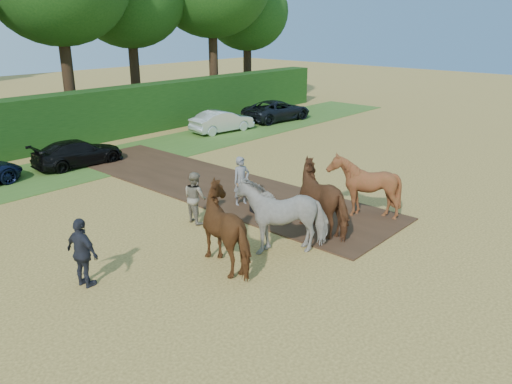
# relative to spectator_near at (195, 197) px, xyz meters

# --- Properties ---
(ground) EXTENTS (120.00, 120.00, 0.00)m
(ground) POSITION_rel_spectator_near_xyz_m (1.81, -4.41, -0.94)
(ground) COLOR gold
(ground) RESTS_ON ground
(earth_strip) EXTENTS (4.50, 17.00, 0.05)m
(earth_strip) POSITION_rel_spectator_near_xyz_m (3.31, 2.59, -0.91)
(earth_strip) COLOR #472D1C
(earth_strip) RESTS_ON ground
(grass_verge) EXTENTS (50.00, 5.00, 0.03)m
(grass_verge) POSITION_rel_spectator_near_xyz_m (1.81, 9.59, -0.92)
(grass_verge) COLOR #38601E
(grass_verge) RESTS_ON ground
(hedgerow) EXTENTS (46.00, 1.60, 3.00)m
(hedgerow) POSITION_rel_spectator_near_xyz_m (1.81, 14.09, 0.56)
(hedgerow) COLOR #14380F
(hedgerow) RESTS_ON ground
(spectator_near) EXTENTS (0.83, 1.00, 1.87)m
(spectator_near) POSITION_rel_spectator_near_xyz_m (0.00, 0.00, 0.00)
(spectator_near) COLOR #9E977C
(spectator_near) RESTS_ON ground
(spectator_far) EXTENTS (0.65, 1.22, 1.98)m
(spectator_far) POSITION_rel_spectator_near_xyz_m (-5.08, -1.19, 0.05)
(spectator_far) COLOR #22242D
(spectator_far) RESTS_ON ground
(plough_team) EXTENTS (8.10, 5.70, 2.35)m
(plough_team) POSITION_rel_spectator_near_xyz_m (1.52, -3.66, 0.23)
(plough_team) COLOR brown
(plough_team) RESTS_ON ground
(parked_cars) EXTENTS (36.24, 3.10, 1.46)m
(parked_cars) POSITION_rel_spectator_near_xyz_m (1.85, 10.04, -0.24)
(parked_cars) COLOR #A6A7AD
(parked_cars) RESTS_ON ground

